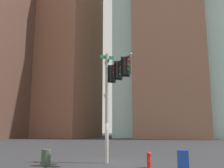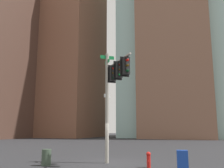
# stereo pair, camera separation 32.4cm
# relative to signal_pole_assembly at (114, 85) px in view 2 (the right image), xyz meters

# --- Properties ---
(ground_plane) EXTENTS (200.00, 200.00, 0.00)m
(ground_plane) POSITION_rel_signal_pole_assembly_xyz_m (-1.27, -0.66, -4.87)
(ground_plane) COLOR #262628
(signal_pole_assembly) EXTENTS (3.11, 2.93, 7.22)m
(signal_pole_assembly) POSITION_rel_signal_pole_assembly_xyz_m (0.00, 0.00, 0.00)
(signal_pole_assembly) COLOR #9E998C
(signal_pole_assembly) RESTS_ON ground_plane
(fire_hydrant) EXTENTS (0.34, 0.26, 0.87)m
(fire_hydrant) POSITION_rel_signal_pole_assembly_xyz_m (0.01, 2.12, -4.40)
(fire_hydrant) COLOR red
(fire_hydrant) RESTS_ON ground_plane
(litter_bin) EXTENTS (0.56, 0.56, 0.95)m
(litter_bin) POSITION_rel_signal_pole_assembly_xyz_m (1.49, -3.73, -4.40)
(litter_bin) COLOR #384738
(litter_bin) RESTS_ON ground_plane
(newspaper_box) EXTENTS (0.52, 0.62, 1.05)m
(newspaper_box) POSITION_rel_signal_pole_assembly_xyz_m (0.48, 4.03, -4.35)
(newspaper_box) COLOR #193FA5
(newspaper_box) RESTS_ON ground_plane
(building_brick_nearside) EXTENTS (20.81, 15.94, 41.40)m
(building_brick_nearside) POSITION_rel_signal_pole_assembly_xyz_m (-47.92, -1.40, 15.83)
(building_brick_nearside) COLOR #845B47
(building_brick_nearside) RESTS_ON ground_plane
(building_brick_midblock) EXTENTS (17.12, 17.81, 45.16)m
(building_brick_midblock) POSITION_rel_signal_pole_assembly_xyz_m (-43.06, -31.12, 17.71)
(building_brick_midblock) COLOR brown
(building_brick_midblock) RESTS_ON ground_plane
(building_glass_tower) EXTENTS (27.71, 28.19, 67.93)m
(building_glass_tower) POSITION_rel_signal_pole_assembly_xyz_m (-54.06, -0.94, 29.09)
(building_glass_tower) COLOR #9EC6C1
(building_glass_tower) RESTS_ON ground_plane
(building_brick_farside) EXTENTS (19.49, 15.73, 38.14)m
(building_brick_farside) POSITION_rel_signal_pole_assembly_xyz_m (-31.17, -41.69, 14.20)
(building_brick_farside) COLOR #4C3328
(building_brick_farside) RESTS_ON ground_plane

